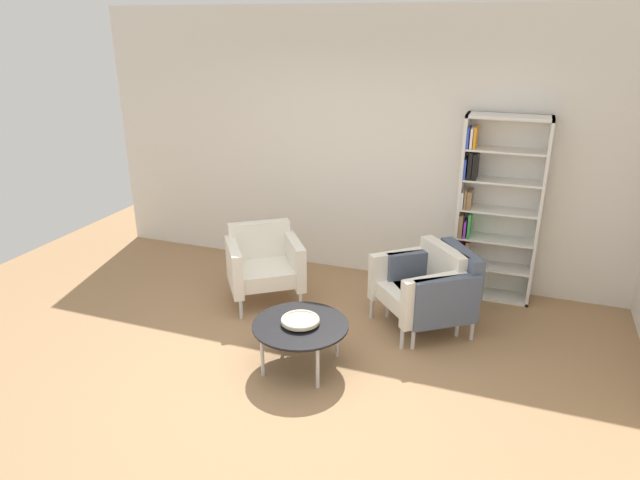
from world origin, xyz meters
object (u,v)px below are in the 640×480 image
(decorative_bowl, at_px, (300,320))
(armchair_corner_red, at_px, (264,263))
(armchair_spare_guest, at_px, (437,288))
(armchair_near_window, at_px, (421,286))
(coffee_table_low, at_px, (300,327))
(bookshelf_tall, at_px, (492,211))

(decorative_bowl, relative_size, armchair_corner_red, 0.34)
(decorative_bowl, xyz_separation_m, armchair_spare_guest, (0.95, 1.04, -0.02))
(decorative_bowl, height_order, armchair_near_window, armchair_near_window)
(armchair_corner_red, distance_m, armchair_spare_guest, 1.77)
(armchair_corner_red, height_order, armchair_near_window, same)
(decorative_bowl, bearing_deg, armchair_corner_red, 128.80)
(coffee_table_low, bearing_deg, decorative_bowl, 90.00)
(decorative_bowl, relative_size, armchair_near_window, 0.34)
(bookshelf_tall, xyz_separation_m, decorative_bowl, (-1.32, -1.93, -0.50))
(armchair_corner_red, distance_m, armchair_near_window, 1.62)
(decorative_bowl, xyz_separation_m, armchair_corner_red, (-0.81, 1.01, -0.02))
(coffee_table_low, relative_size, armchair_corner_red, 0.85)
(coffee_table_low, bearing_deg, bookshelf_tall, 55.63)
(bookshelf_tall, relative_size, armchair_near_window, 2.00)
(decorative_bowl, distance_m, armchair_spare_guest, 1.41)
(armchair_spare_guest, bearing_deg, armchair_corner_red, -124.42)
(bookshelf_tall, distance_m, decorative_bowl, 2.39)
(bookshelf_tall, distance_m, armchair_corner_red, 2.38)
(coffee_table_low, height_order, armchair_spare_guest, armchair_spare_guest)
(decorative_bowl, distance_m, armchair_near_window, 1.30)
(decorative_bowl, xyz_separation_m, armchair_near_window, (0.81, 1.02, -0.02))
(decorative_bowl, bearing_deg, coffee_table_low, -90.00)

